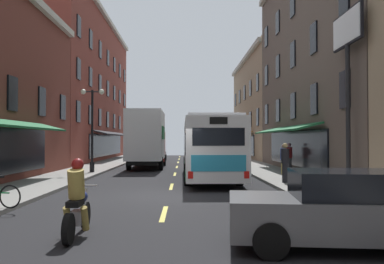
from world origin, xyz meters
The scene contains 14 objects.
ground_plane centered at (0.00, 0.00, -0.05)m, with size 34.80×80.00×0.10m, color black.
lane_centre_dashes centered at (0.00, -0.25, 0.00)m, with size 0.14×73.90×0.01m.
sidewalk_left centered at (-5.90, 0.00, 0.07)m, with size 3.00×80.00×0.14m, color gray.
sidewalk_right centered at (5.90, 0.00, 0.07)m, with size 3.00×80.00×0.14m, color gray.
billboard_sign centered at (7.05, 0.95, 5.46)m, with size 0.40×2.71×7.06m.
transit_bus centered at (1.87, 6.90, 1.67)m, with size 2.69×12.07×3.18m.
box_truck centered at (-2.14, 14.56, 2.10)m, with size 2.53×8.12×4.10m.
sedan_near centered at (-2.19, 24.71, 0.74)m, with size 1.91×4.54×1.47m.
sedan_mid centered at (3.75, -7.17, 0.74)m, with size 4.72×2.36×1.47m.
motorcycle_rider centered at (-1.70, -6.14, 0.71)m, with size 0.62×2.07×1.66m.
pedestrian_near centered at (6.81, 8.95, 1.07)m, with size 0.50×0.49×1.75m.
pedestrian_mid centered at (5.12, 3.25, 1.06)m, with size 0.36×0.36×1.78m.
pedestrian_far centered at (6.12, 7.50, 1.01)m, with size 0.36×0.36×1.70m.
street_lamp_twin centered at (-4.98, 9.42, 2.92)m, with size 1.42×0.32×5.00m.
Camera 1 is at (0.57, -14.68, 2.04)m, focal length 37.33 mm.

